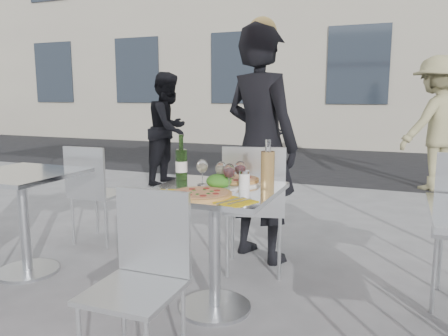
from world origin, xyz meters
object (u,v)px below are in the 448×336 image
at_px(pizza_near, 201,194).
at_px(carafe, 268,169).
at_px(side_chair_lfar, 93,187).
at_px(pedestrian_b, 436,124).
at_px(pedestrian_a, 169,129).
at_px(wine_bottle, 181,163).
at_px(woman_diner, 261,145).
at_px(napkin_left, 160,193).
at_px(wineglass_white_a, 202,167).
at_px(wineglass_red_a, 229,172).
at_px(side_table_left, 23,201).
at_px(chair_near, 143,268).
at_px(salad_plate, 219,183).
at_px(main_table, 215,224).
at_px(napkin_right, 234,201).
at_px(pizza_far, 236,181).
at_px(wineglass_white_b, 221,170).
at_px(wineglass_red_b, 240,169).
at_px(sugar_shaker, 244,180).
at_px(chair_far, 254,199).

distance_m(pizza_near, carafe, 0.43).
relative_size(side_chair_lfar, pedestrian_b, 0.48).
height_order(pedestrian_a, wine_bottle, pedestrian_a).
xyz_separation_m(woman_diner, pedestrian_b, (1.46, 3.38, 0.00)).
bearing_deg(wine_bottle, napkin_left, -81.15).
height_order(wineglass_white_a, wineglass_red_a, same).
bearing_deg(pedestrian_b, wineglass_white_a, 22.47).
bearing_deg(side_table_left, chair_near, -24.93).
distance_m(pizza_near, wine_bottle, 0.47).
xyz_separation_m(pedestrian_a, pizza_near, (2.15, -3.52, -0.05)).
xyz_separation_m(chair_near, salad_plate, (0.10, 0.68, 0.28)).
relative_size(main_table, wineglass_red_a, 4.76).
height_order(pizza_near, napkin_left, pizza_near).
bearing_deg(napkin_left, napkin_right, -25.92).
height_order(pedestrian_b, pizza_far, pedestrian_b).
xyz_separation_m(main_table, side_table_left, (-1.50, 0.00, 0.00)).
relative_size(salad_plate, wineglass_white_b, 1.40).
distance_m(wineglass_red_b, napkin_left, 0.49).
relative_size(salad_plate, wineglass_white_a, 1.40).
bearing_deg(wine_bottle, wineglass_red_a, -23.38).
bearing_deg(wineglass_white_b, sugar_shaker, 11.45).
bearing_deg(napkin_right, sugar_shaker, 122.37).
bearing_deg(napkin_left, pizza_near, -15.64).
distance_m(chair_far, pizza_far, 0.44).
bearing_deg(salad_plate, wineglass_white_a, 155.29).
relative_size(main_table, side_table_left, 1.00).
distance_m(sugar_shaker, wineglass_white_a, 0.28).
xyz_separation_m(pizza_far, sugar_shaker, (0.10, -0.14, 0.04)).
height_order(wineglass_red_b, napkin_left, wineglass_red_b).
distance_m(woman_diner, pizza_near, 1.15).
xyz_separation_m(pizza_near, wineglass_red_b, (0.12, 0.29, 0.10)).
bearing_deg(pizza_far, carafe, -22.87).
bearing_deg(salad_plate, sugar_shaker, 19.82).
distance_m(wine_bottle, wineglass_white_b, 0.34).
bearing_deg(chair_near, main_table, 82.13).
bearing_deg(main_table, pedestrian_a, 122.81).
xyz_separation_m(side_table_left, salad_plate, (1.52, 0.02, 0.25)).
relative_size(main_table, side_chair_lfar, 0.86).
height_order(wineglass_white_a, napkin_right, wineglass_white_a).
relative_size(pedestrian_a, pedestrian_b, 0.89).
relative_size(pedestrian_a, pizza_near, 4.79).
height_order(woman_diner, wineglass_red_b, woman_diner).
distance_m(main_table, wineglass_white_b, 0.32).
distance_m(side_table_left, napkin_left, 1.30).
xyz_separation_m(pizza_near, salad_plate, (0.02, 0.21, 0.03)).
relative_size(main_table, pizza_near, 2.21).
xyz_separation_m(chair_far, pizza_far, (0.01, -0.39, 0.20)).
xyz_separation_m(chair_near, pizza_far, (0.14, 0.87, 0.26)).
distance_m(main_table, wineglass_red_b, 0.36).
bearing_deg(carafe, chair_near, -115.25).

